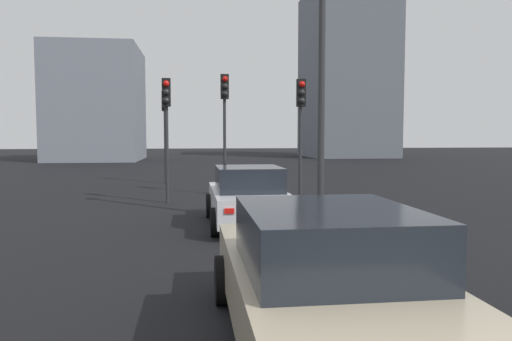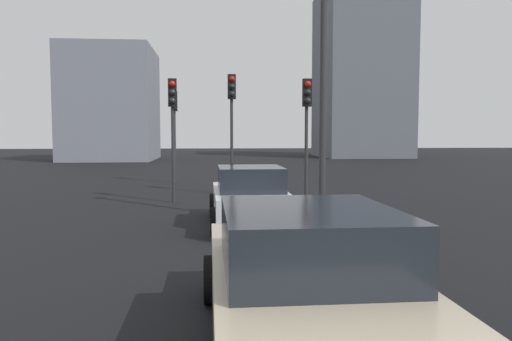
# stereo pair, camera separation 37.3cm
# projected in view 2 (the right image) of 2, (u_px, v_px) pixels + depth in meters

# --- Properties ---
(car_white_lead) EXTENTS (4.15, 2.00, 1.46)m
(car_white_lead) POSITION_uv_depth(u_px,v_px,m) (250.00, 197.00, 12.07)
(car_white_lead) COLOR silver
(car_white_lead) RESTS_ON ground_plane
(car_beige_second) EXTENTS (4.72, 2.15, 1.51)m
(car_beige_second) POSITION_uv_depth(u_px,v_px,m) (305.00, 280.00, 5.06)
(car_beige_second) COLOR tan
(car_beige_second) RESTS_ON ground_plane
(traffic_light_near_left) EXTENTS (0.32, 0.30, 4.22)m
(traffic_light_near_left) POSITION_uv_depth(u_px,v_px,m) (174.00, 118.00, 22.57)
(traffic_light_near_left) COLOR #2D2D30
(traffic_light_near_left) RESTS_ON ground_plane
(traffic_light_near_right) EXTENTS (0.32, 0.29, 4.06)m
(traffic_light_near_right) POSITION_uv_depth(u_px,v_px,m) (307.00, 114.00, 16.10)
(traffic_light_near_right) COLOR #2D2D30
(traffic_light_near_right) RESTS_ON ground_plane
(traffic_light_far_left) EXTENTS (0.32, 0.30, 4.44)m
(traffic_light_far_left) POSITION_uv_depth(u_px,v_px,m) (232.00, 109.00, 18.06)
(traffic_light_far_left) COLOR #2D2D30
(traffic_light_far_left) RESTS_ON ground_plane
(traffic_light_far_right) EXTENTS (0.32, 0.29, 4.05)m
(traffic_light_far_right) POSITION_uv_depth(u_px,v_px,m) (173.00, 114.00, 15.94)
(traffic_light_far_right) COLOR #2D2D30
(traffic_light_far_right) RESTS_ON ground_plane
(street_lamp_kerbside) EXTENTS (0.56, 0.36, 8.54)m
(street_lamp_kerbside) POSITION_uv_depth(u_px,v_px,m) (324.00, 18.00, 11.38)
(street_lamp_kerbside) COLOR #2D2D30
(street_lamp_kerbside) RESTS_ON ground_plane
(building_facade_left) EXTENTS (9.47, 8.18, 16.69)m
(building_facade_left) POSITION_uv_depth(u_px,v_px,m) (361.00, 74.00, 49.70)
(building_facade_left) COLOR slate
(building_facade_left) RESTS_ON ground_plane
(building_facade_center) EXTENTS (9.19, 7.55, 9.84)m
(building_facade_center) POSITION_uv_depth(u_px,v_px,m) (112.00, 105.00, 43.87)
(building_facade_center) COLOR gray
(building_facade_center) RESTS_ON ground_plane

